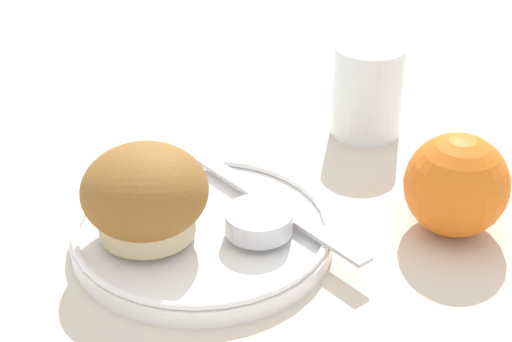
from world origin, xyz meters
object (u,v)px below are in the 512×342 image
at_px(butter_knife, 278,207).
at_px(juice_glass, 368,90).
at_px(muffin, 145,196).
at_px(orange_fruit, 456,185).

xyz_separation_m(butter_knife, juice_glass, (-0.09, 0.17, 0.02)).
relative_size(muffin, orange_fruit, 1.15).
relative_size(orange_fruit, juice_glass, 0.93).
bearing_deg(juice_glass, butter_knife, -62.33).
bearing_deg(butter_knife, muffin, -112.25).
bearing_deg(muffin, butter_knife, 73.37).
distance_m(muffin, orange_fruit, 0.25).
bearing_deg(orange_fruit, juice_glass, 163.03).
relative_size(butter_knife, orange_fruit, 2.33).
distance_m(muffin, juice_glass, 0.28).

